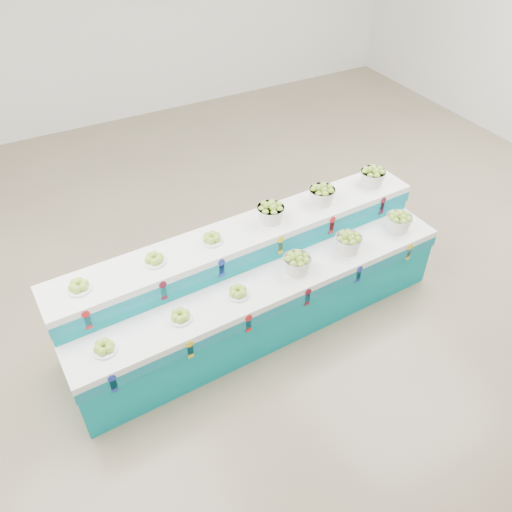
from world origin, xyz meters
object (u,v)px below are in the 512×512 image
object	(u,v)px
basket_lower_left	(297,263)
basket_upper_right	(372,176)
display_stand	(256,283)
plate_upper_mid	(154,258)

from	to	relation	value
basket_lower_left	basket_upper_right	size ratio (longest dim) A/B	1.00
display_stand	basket_lower_left	size ratio (longest dim) A/B	14.28
basket_lower_left	plate_upper_mid	world-z (taller)	plate_upper_mid
plate_upper_mid	basket_upper_right	bearing A→B (deg)	2.82
display_stand	plate_upper_mid	xyz separation A→B (m)	(-0.93, 0.20, 0.56)
basket_lower_left	plate_upper_mid	size ratio (longest dim) A/B	1.30
plate_upper_mid	basket_upper_right	world-z (taller)	basket_upper_right
basket_lower_left	plate_upper_mid	xyz separation A→B (m)	(-1.26, 0.43, 0.24)
display_stand	basket_lower_left	world-z (taller)	display_stand
plate_upper_mid	basket_upper_right	distance (m)	2.55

